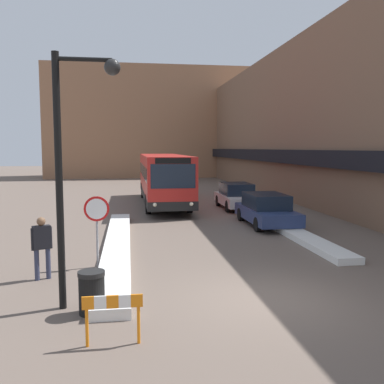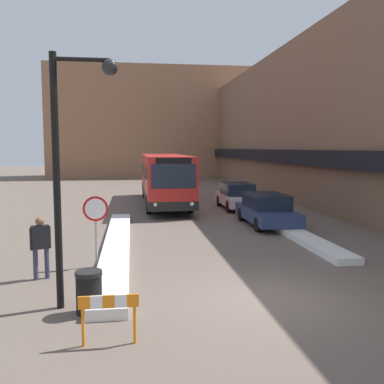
{
  "view_description": "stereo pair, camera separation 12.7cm",
  "coord_description": "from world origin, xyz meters",
  "views": [
    {
      "loc": [
        -3.17,
        -9.59,
        3.62
      ],
      "look_at": [
        -0.53,
        8.11,
        1.77
      ],
      "focal_mm": 40.0,
      "sensor_mm": 36.0,
      "label": 1
    },
    {
      "loc": [
        -3.04,
        -9.6,
        3.62
      ],
      "look_at": [
        -0.53,
        8.11,
        1.77
      ],
      "focal_mm": 40.0,
      "sensor_mm": 36.0,
      "label": 2
    }
  ],
  "objects": [
    {
      "name": "construction_barricade",
      "position": [
        -3.49,
        -1.9,
        0.67
      ],
      "size": [
        1.1,
        0.06,
        0.94
      ],
      "color": "orange",
      "rests_on": "ground_plane"
    },
    {
      "name": "building_row_right",
      "position": [
        9.98,
        24.0,
        5.34
      ],
      "size": [
        5.5,
        60.0,
        10.72
      ],
      "color": "brown",
      "rests_on": "ground_plane"
    },
    {
      "name": "stop_sign",
      "position": [
        -4.14,
        3.44,
        1.57
      ],
      "size": [
        0.76,
        0.08,
        2.17
      ],
      "color": "gray",
      "rests_on": "ground_plane"
    },
    {
      "name": "city_bus",
      "position": [
        -0.98,
        17.62,
        1.73
      ],
      "size": [
        2.59,
        12.41,
        3.17
      ],
      "color": "red",
      "rests_on": "ground_plane"
    },
    {
      "name": "snow_bank_left",
      "position": [
        -3.6,
        5.69,
        0.13
      ],
      "size": [
        0.9,
        13.04,
        0.26
      ],
      "color": "silver",
      "rests_on": "ground_plane"
    },
    {
      "name": "snow_bank_right",
      "position": [
        3.6,
        6.43,
        0.12
      ],
      "size": [
        0.9,
        8.02,
        0.23
      ],
      "color": "silver",
      "rests_on": "ground_plane"
    },
    {
      "name": "trash_bin",
      "position": [
        -4.0,
        -0.31,
        0.48
      ],
      "size": [
        0.59,
        0.59,
        0.95
      ],
      "color": "black",
      "rests_on": "ground_plane"
    },
    {
      "name": "street_lamp",
      "position": [
        -4.37,
        0.12,
        3.57
      ],
      "size": [
        1.46,
        0.36,
        5.67
      ],
      "color": "black",
      "rests_on": "ground_plane"
    },
    {
      "name": "building_backdrop_far",
      "position": [
        0.0,
        45.69,
        6.73
      ],
      "size": [
        26.0,
        8.0,
        13.46
      ],
      "color": "#996B4C",
      "rests_on": "ground_plane"
    },
    {
      "name": "ground_plane",
      "position": [
        0.0,
        0.0,
        0.0
      ],
      "size": [
        160.0,
        160.0,
        0.0
      ],
      "primitive_type": "plane",
      "color": "#66564C"
    },
    {
      "name": "parked_car_middle",
      "position": [
        3.2,
        15.09,
        0.77
      ],
      "size": [
        1.89,
        4.32,
        1.53
      ],
      "color": "silver",
      "rests_on": "ground_plane"
    },
    {
      "name": "pedestrian",
      "position": [
        -5.55,
        2.4,
        1.05
      ],
      "size": [
        0.53,
        0.39,
        1.74
      ],
      "rotation": [
        0.0,
        0.0,
        0.42
      ],
      "color": "#333851",
      "rests_on": "ground_plane"
    },
    {
      "name": "parked_car_front",
      "position": [
        3.2,
        9.51,
        0.74
      ],
      "size": [
        1.94,
        4.58,
        1.48
      ],
      "color": "navy",
      "rests_on": "ground_plane"
    }
  ]
}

